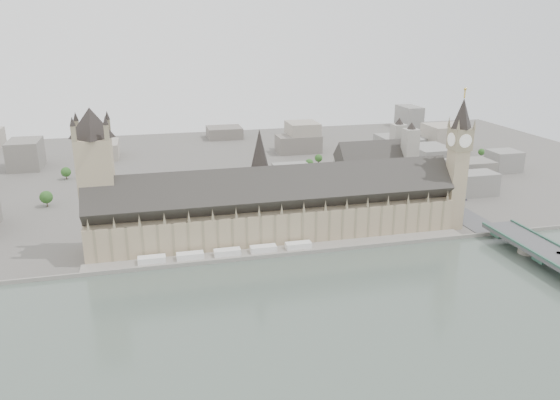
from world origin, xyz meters
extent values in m
plane|color=#595651|center=(0.00, 0.00, 0.00)|extent=(900.00, 900.00, 0.00)
plane|color=#4D5B51|center=(0.00, -165.00, 0.00)|extent=(600.00, 600.00, 0.00)
cube|color=gray|center=(0.00, -15.00, 1.50)|extent=(600.00, 1.50, 3.00)
cube|color=gray|center=(0.00, -7.50, 1.00)|extent=(270.00, 15.00, 2.00)
cube|color=white|center=(-90.00, -7.00, 4.00)|extent=(18.00, 7.00, 4.00)
cube|color=white|center=(-65.00, -7.00, 4.00)|extent=(18.00, 7.00, 4.00)
cube|color=white|center=(-40.00, -7.00, 4.00)|extent=(18.00, 7.00, 4.00)
cube|color=white|center=(-15.00, -7.00, 4.00)|extent=(18.00, 7.00, 4.00)
cube|color=white|center=(10.00, -7.00, 4.00)|extent=(18.00, 7.00, 4.00)
cube|color=tan|center=(0.00, 20.00, 12.50)|extent=(265.00, 40.00, 25.00)
cube|color=#2D2B28|center=(0.00, 20.00, 35.08)|extent=(265.00, 40.73, 40.73)
cube|color=tan|center=(138.00, 8.00, 31.00)|extent=(12.00, 12.00, 62.00)
cube|color=gray|center=(138.00, 8.00, 70.00)|extent=(14.00, 14.00, 16.00)
cylinder|color=white|center=(145.20, 8.00, 70.00)|extent=(0.60, 10.00, 10.00)
cylinder|color=white|center=(130.80, 8.00, 70.00)|extent=(0.60, 10.00, 10.00)
cylinder|color=white|center=(138.00, 15.20, 70.00)|extent=(10.00, 0.60, 10.00)
cylinder|color=white|center=(138.00, 0.80, 70.00)|extent=(10.00, 0.60, 10.00)
cone|color=#282320|center=(138.00, 8.00, 89.00)|extent=(17.00, 17.00, 22.00)
cylinder|color=gold|center=(138.00, 8.00, 103.00)|extent=(1.00, 1.00, 6.00)
sphere|color=gold|center=(138.00, 8.00, 106.50)|extent=(2.00, 2.00, 2.00)
cone|color=gray|center=(144.50, 14.50, 82.00)|extent=(2.40, 2.40, 8.00)
cone|color=gray|center=(131.50, 14.50, 82.00)|extent=(2.40, 2.40, 8.00)
cone|color=gray|center=(144.50, 1.50, 82.00)|extent=(2.40, 2.40, 8.00)
cone|color=gray|center=(131.50, 1.50, 82.00)|extent=(2.40, 2.40, 8.00)
cube|color=tan|center=(-122.00, 26.00, 40.00)|extent=(23.00, 23.00, 80.00)
cone|color=#282320|center=(-122.00, 26.00, 90.00)|extent=(30.00, 30.00, 20.00)
cylinder|color=gray|center=(-10.00, 26.00, 43.00)|extent=(12.00, 12.00, 20.00)
cone|color=#282320|center=(-10.00, 26.00, 67.00)|extent=(13.00, 13.00, 28.00)
cube|color=gray|center=(105.00, 95.00, 17.00)|extent=(60.00, 28.00, 34.00)
cube|color=#2D2B28|center=(105.00, 95.00, 39.00)|extent=(60.00, 28.28, 28.28)
cube|color=gray|center=(137.00, 107.00, 32.00)|extent=(12.00, 12.00, 64.00)
cube|color=gray|center=(137.00, 83.00, 32.00)|extent=(12.00, 12.00, 64.00)
imported|color=gray|center=(165.32, -75.79, 10.91)|extent=(2.93, 4.19, 1.31)
imported|color=gray|center=(168.99, 38.83, 10.89)|extent=(2.75, 4.70, 1.28)
camera|label=1|loc=(-87.18, -345.87, 151.50)|focal=35.00mm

